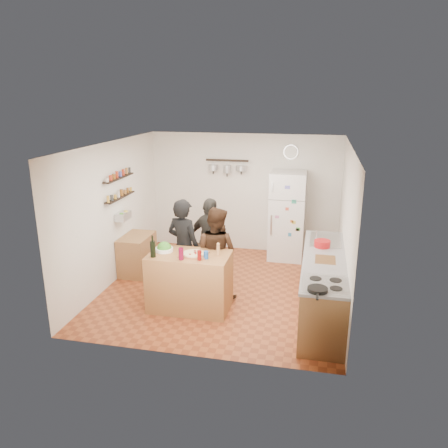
% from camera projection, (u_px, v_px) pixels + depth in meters
% --- Properties ---
extents(room_shell, '(4.20, 4.20, 4.20)m').
position_uv_depth(room_shell, '(227.00, 214.00, 7.67)').
color(room_shell, brown).
rests_on(room_shell, ground).
extents(prep_island, '(1.25, 0.72, 0.91)m').
position_uv_depth(prep_island, '(190.00, 281.00, 6.84)').
color(prep_island, '#935D36').
rests_on(prep_island, floor).
extents(pizza_board, '(0.42, 0.34, 0.02)m').
position_uv_depth(pizza_board, '(194.00, 255.00, 6.67)').
color(pizza_board, brown).
rests_on(pizza_board, prep_island).
extents(pizza, '(0.34, 0.34, 0.02)m').
position_uv_depth(pizza, '(194.00, 253.00, 6.67)').
color(pizza, '#D0BB89').
rests_on(pizza, pizza_board).
extents(salad_bowl, '(0.28, 0.28, 0.06)m').
position_uv_depth(salad_bowl, '(164.00, 250.00, 6.84)').
color(salad_bowl, white).
rests_on(salad_bowl, prep_island).
extents(wine_bottle, '(0.08, 0.08, 0.25)m').
position_uv_depth(wine_bottle, '(153.00, 249.00, 6.57)').
color(wine_bottle, black).
rests_on(wine_bottle, prep_island).
extents(wine_glass_near, '(0.08, 0.08, 0.18)m').
position_uv_depth(wine_glass_near, '(181.00, 254.00, 6.47)').
color(wine_glass_near, '#590720').
rests_on(wine_glass_near, prep_island).
extents(wine_glass_far, '(0.06, 0.06, 0.15)m').
position_uv_depth(wine_glass_far, '(199.00, 255.00, 6.46)').
color(wine_glass_far, '#630908').
rests_on(wine_glass_far, prep_island).
extents(pepper_mill, '(0.05, 0.05, 0.16)m').
position_uv_depth(pepper_mill, '(218.00, 250.00, 6.64)').
color(pepper_mill, '#AF7C49').
rests_on(pepper_mill, prep_island).
extents(salt_canister, '(0.07, 0.07, 0.12)m').
position_uv_depth(salt_canister, '(206.00, 255.00, 6.52)').
color(salt_canister, navy).
rests_on(salt_canister, prep_island).
extents(person_left, '(0.70, 0.57, 1.66)m').
position_uv_depth(person_left, '(184.00, 247.00, 7.25)').
color(person_left, black).
rests_on(person_left, floor).
extents(person_center, '(0.89, 0.78, 1.55)m').
position_uv_depth(person_center, '(216.00, 253.00, 7.16)').
color(person_center, black).
rests_on(person_center, floor).
extents(person_back, '(0.98, 0.72, 1.55)m').
position_uv_depth(person_back, '(211.00, 241.00, 7.75)').
color(person_back, '#292724').
rests_on(person_back, floor).
extents(counter_run, '(0.63, 2.63, 0.90)m').
position_uv_depth(counter_run, '(323.00, 286.00, 6.68)').
color(counter_run, '#9E7042').
rests_on(counter_run, floor).
extents(stove_top, '(0.60, 0.62, 0.02)m').
position_uv_depth(stove_top, '(326.00, 284.00, 5.66)').
color(stove_top, white).
rests_on(stove_top, counter_run).
extents(skillet, '(0.25, 0.25, 0.05)m').
position_uv_depth(skillet, '(318.00, 289.00, 5.43)').
color(skillet, black).
rests_on(skillet, stove_top).
extents(sink, '(0.50, 0.80, 0.03)m').
position_uv_depth(sink, '(325.00, 240.00, 7.34)').
color(sink, silver).
rests_on(sink, counter_run).
extents(cutting_board, '(0.30, 0.40, 0.02)m').
position_uv_depth(cutting_board, '(325.00, 260.00, 6.48)').
color(cutting_board, brown).
rests_on(cutting_board, counter_run).
extents(red_bowl, '(0.26, 0.26, 0.11)m').
position_uv_depth(red_bowl, '(322.00, 244.00, 7.00)').
color(red_bowl, red).
rests_on(red_bowl, counter_run).
extents(fridge, '(0.70, 0.68, 1.80)m').
position_uv_depth(fridge, '(287.00, 216.00, 8.85)').
color(fridge, white).
rests_on(fridge, floor).
extents(wall_clock, '(0.30, 0.03, 0.30)m').
position_uv_depth(wall_clock, '(291.00, 152.00, 8.80)').
color(wall_clock, silver).
rests_on(wall_clock, back_wall).
extents(spice_shelf_lower, '(0.12, 1.00, 0.02)m').
position_uv_depth(spice_shelf_lower, '(120.00, 197.00, 7.82)').
color(spice_shelf_lower, black).
rests_on(spice_shelf_lower, left_wall).
extents(spice_shelf_upper, '(0.12, 1.00, 0.02)m').
position_uv_depth(spice_shelf_upper, '(119.00, 178.00, 7.72)').
color(spice_shelf_upper, black).
rests_on(spice_shelf_upper, left_wall).
extents(produce_basket, '(0.18, 0.35, 0.14)m').
position_uv_depth(produce_basket, '(123.00, 216.00, 7.92)').
color(produce_basket, silver).
rests_on(produce_basket, left_wall).
extents(side_table, '(0.50, 0.80, 0.73)m').
position_uv_depth(side_table, '(137.00, 254.00, 8.26)').
color(side_table, '#A87B46').
rests_on(side_table, floor).
extents(pot_rack, '(0.90, 0.04, 0.04)m').
position_uv_depth(pot_rack, '(227.00, 160.00, 9.05)').
color(pot_rack, black).
rests_on(pot_rack, back_wall).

